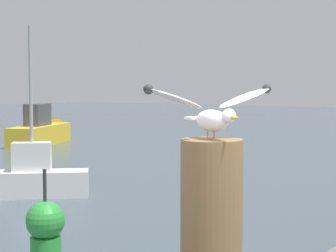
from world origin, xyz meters
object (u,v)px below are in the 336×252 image
Objects in this scene: boat_yellow at (44,131)px; boat_white at (16,179)px; channel_buoy at (45,228)px; seagull at (212,111)px.

boat_white is at bearing -134.09° from boat_yellow.
boat_yellow is 17.01m from channel_buoy.
boat_white is 5.02m from channel_buoy.
seagull reaches higher than channel_buoy.
boat_yellow is at bearing 48.91° from channel_buoy.
seagull is 0.17× the size of boat_white.
seagull is 22.91m from boat_yellow.
channel_buoy is (3.25, 4.87, -1.93)m from seagull.
boat_white is 2.89× the size of channel_buoy.
channel_buoy is at bearing -123.89° from boat_white.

